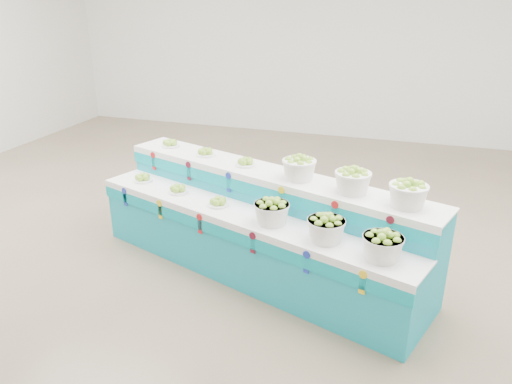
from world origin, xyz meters
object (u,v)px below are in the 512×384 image
(plate_upper_mid, at_px, (206,152))
(basket_upper_right, at_px, (408,193))
(display_stand, at_px, (256,225))
(basket_lower_left, at_px, (272,211))

(plate_upper_mid, distance_m, basket_upper_right, 2.31)
(display_stand, xyz_separation_m, basket_upper_right, (1.43, -0.26, 0.63))
(basket_lower_left, bearing_deg, plate_upper_mid, 140.63)
(basket_upper_right, bearing_deg, basket_lower_left, -176.63)
(basket_lower_left, xyz_separation_m, plate_upper_mid, (-1.01, 0.83, 0.23))
(plate_upper_mid, xyz_separation_m, basket_upper_right, (2.18, -0.76, 0.07))
(display_stand, bearing_deg, plate_upper_mid, 165.54)
(display_stand, height_order, basket_upper_right, basket_upper_right)
(basket_lower_left, bearing_deg, display_stand, 128.18)
(display_stand, distance_m, basket_upper_right, 1.59)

